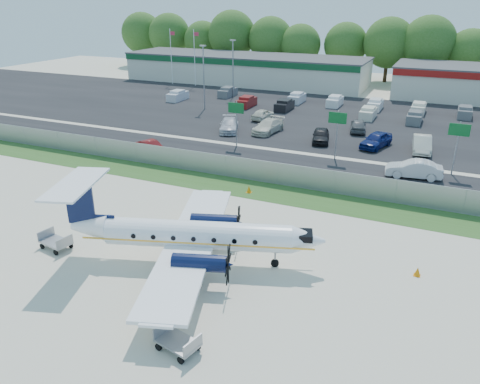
% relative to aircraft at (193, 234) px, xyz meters
% --- Properties ---
extents(ground, '(170.00, 170.00, 0.00)m').
position_rel_aircraft_xyz_m(ground, '(0.25, 0.51, -1.94)').
color(ground, beige).
rests_on(ground, ground).
extents(grass_verge, '(170.00, 4.00, 0.02)m').
position_rel_aircraft_xyz_m(grass_verge, '(0.25, 12.51, -1.93)').
color(grass_verge, '#2D561E').
rests_on(grass_verge, ground).
extents(access_road, '(170.00, 8.00, 0.02)m').
position_rel_aircraft_xyz_m(access_road, '(0.25, 19.51, -1.92)').
color(access_road, black).
rests_on(access_road, ground).
extents(parking_lot, '(170.00, 32.00, 0.02)m').
position_rel_aircraft_xyz_m(parking_lot, '(0.25, 40.51, -1.92)').
color(parking_lot, black).
rests_on(parking_lot, ground).
extents(perimeter_fence, '(120.00, 0.06, 1.99)m').
position_rel_aircraft_xyz_m(perimeter_fence, '(0.25, 14.51, -0.93)').
color(perimeter_fence, gray).
rests_on(perimeter_fence, ground).
extents(building_west, '(46.40, 12.40, 5.24)m').
position_rel_aircraft_xyz_m(building_west, '(-23.75, 62.49, 0.69)').
color(building_west, silver).
rests_on(building_west, ground).
extents(sign_left, '(1.80, 0.26, 5.00)m').
position_rel_aircraft_xyz_m(sign_left, '(-7.75, 23.42, 1.68)').
color(sign_left, gray).
rests_on(sign_left, ground).
extents(sign_mid, '(1.80, 0.26, 5.00)m').
position_rel_aircraft_xyz_m(sign_mid, '(3.25, 23.42, 1.68)').
color(sign_mid, gray).
rests_on(sign_mid, ground).
extents(sign_right, '(1.80, 0.26, 5.00)m').
position_rel_aircraft_xyz_m(sign_right, '(14.25, 23.42, 1.68)').
color(sign_right, gray).
rests_on(sign_right, ground).
extents(flagpole_west, '(1.06, 0.12, 10.00)m').
position_rel_aircraft_xyz_m(flagpole_west, '(-35.68, 55.51, 3.71)').
color(flagpole_west, white).
rests_on(flagpole_west, ground).
extents(flagpole_east, '(1.06, 0.12, 10.00)m').
position_rel_aircraft_xyz_m(flagpole_east, '(-30.68, 55.51, 3.71)').
color(flagpole_east, white).
rests_on(flagpole_east, ground).
extents(light_pole_nw, '(0.90, 0.35, 9.09)m').
position_rel_aircraft_xyz_m(light_pole_nw, '(-19.75, 38.51, 3.30)').
color(light_pole_nw, gray).
rests_on(light_pole_nw, ground).
extents(light_pole_sw, '(0.90, 0.35, 9.09)m').
position_rel_aircraft_xyz_m(light_pole_sw, '(-19.75, 48.51, 3.30)').
color(light_pole_sw, gray).
rests_on(light_pole_sw, ground).
extents(tree_line, '(112.00, 6.00, 14.00)m').
position_rel_aircraft_xyz_m(tree_line, '(0.25, 74.51, -1.94)').
color(tree_line, '#2D5619').
rests_on(tree_line, ground).
extents(aircraft, '(16.37, 15.96, 5.02)m').
position_rel_aircraft_xyz_m(aircraft, '(0.00, 0.00, 0.00)').
color(aircraft, white).
rests_on(aircraft, ground).
extents(baggage_cart_near, '(2.26, 1.59, 1.09)m').
position_rel_aircraft_xyz_m(baggage_cart_near, '(-9.08, -2.16, -1.43)').
color(baggage_cart_near, gray).
rests_on(baggage_cart_near, ground).
extents(baggage_cart_far, '(2.26, 1.65, 1.07)m').
position_rel_aircraft_xyz_m(baggage_cart_far, '(3.19, -7.18, -1.44)').
color(baggage_cart_far, gray).
rests_on(baggage_cart_far, ground).
extents(cone_nose, '(0.39, 0.39, 0.56)m').
position_rel_aircraft_xyz_m(cone_nose, '(12.84, 4.06, -1.67)').
color(cone_nose, orange).
rests_on(cone_nose, ground).
extents(cone_starboard_wing, '(0.44, 0.44, 0.62)m').
position_rel_aircraft_xyz_m(cone_starboard_wing, '(-1.27, 11.76, -1.64)').
color(cone_starboard_wing, orange).
rests_on(cone_starboard_wing, ground).
extents(road_car_west, '(4.49, 3.01, 1.40)m').
position_rel_aircraft_xyz_m(road_car_west, '(-14.73, 17.29, -1.94)').
color(road_car_west, maroon).
rests_on(road_car_west, ground).
extents(road_car_mid, '(5.13, 2.36, 1.63)m').
position_rel_aircraft_xyz_m(road_car_mid, '(11.03, 21.20, -1.94)').
color(road_car_mid, silver).
rests_on(road_car_mid, ground).
extents(parked_car_a, '(4.05, 5.76, 1.55)m').
position_rel_aircraft_xyz_m(parked_car_a, '(-11.19, 28.83, -1.94)').
color(parked_car_a, silver).
rests_on(parked_car_a, ground).
extents(parked_car_b, '(2.88, 5.70, 1.59)m').
position_rel_aircraft_xyz_m(parked_car_b, '(-6.60, 30.21, -1.94)').
color(parked_car_b, beige).
rests_on(parked_car_b, ground).
extents(parked_car_c, '(2.81, 4.87, 1.56)m').
position_rel_aircraft_xyz_m(parked_car_c, '(0.34, 28.86, -1.94)').
color(parked_car_c, black).
rests_on(parked_car_c, ground).
extents(parked_car_d, '(3.32, 5.36, 1.70)m').
position_rel_aircraft_xyz_m(parked_car_d, '(6.39, 29.32, -1.94)').
color(parked_car_d, navy).
rests_on(parked_car_d, ground).
extents(parked_car_e, '(2.33, 5.32, 1.70)m').
position_rel_aircraft_xyz_m(parked_car_e, '(11.09, 29.72, -1.94)').
color(parked_car_e, beige).
rests_on(parked_car_e, ground).
extents(parked_car_f, '(2.18, 4.41, 1.45)m').
position_rel_aircraft_xyz_m(parked_car_f, '(-9.62, 36.13, -1.94)').
color(parked_car_f, beige).
rests_on(parked_car_f, ground).
extents(parked_car_g, '(2.67, 4.93, 1.59)m').
position_rel_aircraft_xyz_m(parked_car_g, '(3.33, 35.19, -1.94)').
color(parked_car_g, '#595B5E').
rests_on(parked_car_g, ground).
extents(far_parking_rows, '(56.00, 10.00, 1.60)m').
position_rel_aircraft_xyz_m(far_parking_rows, '(0.25, 45.51, -1.94)').
color(far_parking_rows, gray).
rests_on(far_parking_rows, ground).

